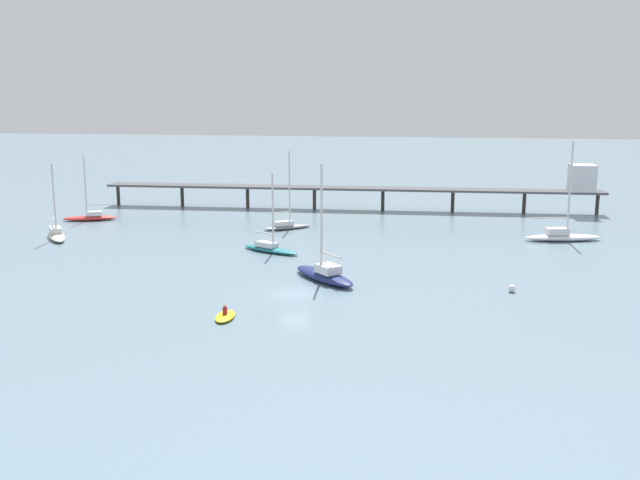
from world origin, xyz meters
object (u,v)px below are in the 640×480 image
pier (426,185)px  sailboat_white (562,235)px  dinghy_yellow (225,316)px  sailboat_navy (325,274)px  sailboat_red (91,216)px  sailboat_gray (287,224)px  mooring_buoy_outer (512,288)px  sailboat_cream (56,233)px  sailboat_teal (270,247)px

pier → sailboat_white: 24.32m
sailboat_white → dinghy_yellow: bearing=-132.3°
sailboat_navy → pier: bearing=77.2°
pier → sailboat_red: (-43.86, -13.75, -3.13)m
sailboat_white → sailboat_navy: sailboat_white is taller
sailboat_navy → dinghy_yellow: (-6.03, -12.19, -0.46)m
sailboat_gray → dinghy_yellow: 36.16m
sailboat_gray → sailboat_white: sailboat_white is taller
mooring_buoy_outer → sailboat_gray: bearing=133.9°
sailboat_white → sailboat_red: bearing=175.5°
sailboat_red → mooring_buoy_outer: size_ratio=12.85×
pier → sailboat_cream: 49.74m
sailboat_cream → sailboat_red: 11.70m
sailboat_white → sailboat_navy: 32.63m
sailboat_gray → sailboat_teal: bearing=-87.3°
sailboat_white → mooring_buoy_outer: 24.37m
sailboat_navy → dinghy_yellow: 13.61m
sailboat_navy → dinghy_yellow: sailboat_navy is taller
sailboat_red → sailboat_white: bearing=-4.5°
dinghy_yellow → sailboat_navy: bearing=63.7°
sailboat_gray → sailboat_teal: size_ratio=1.13×
sailboat_cream → sailboat_red: (-1.20, 11.64, -0.04)m
sailboat_red → sailboat_teal: 31.31m
sailboat_cream → sailboat_teal: 26.44m
sailboat_red → dinghy_yellow: sailboat_red is taller
sailboat_cream → mooring_buoy_outer: bearing=-17.7°
sailboat_teal → mooring_buoy_outer: 27.02m
sailboat_cream → dinghy_yellow: sailboat_cream is taller
sailboat_white → mooring_buoy_outer: bearing=-109.4°
sailboat_red → sailboat_gray: sailboat_gray is taller
dinghy_yellow → mooring_buoy_outer: 24.93m
mooring_buoy_outer → sailboat_red: bearing=151.7°
sailboat_red → dinghy_yellow: (28.79, -38.31, -0.36)m
sailboat_white → dinghy_yellow: sailboat_white is taller
pier → mooring_buoy_outer: 42.23m
pier → sailboat_cream: sailboat_cream is taller
sailboat_cream → sailboat_navy: 36.60m
sailboat_cream → mooring_buoy_outer: 52.64m
sailboat_teal → dinghy_yellow: 23.22m
sailboat_white → sailboat_teal: sailboat_white is taller
sailboat_red → sailboat_teal: size_ratio=1.02×
pier → sailboat_cream: bearing=-149.2°
pier → sailboat_gray: size_ratio=7.35×
sailboat_cream → mooring_buoy_outer: sailboat_cream is taller
pier → sailboat_white: (15.57, -18.44, -3.00)m
pier → sailboat_gray: 23.56m
pier → sailboat_cream: size_ratio=8.05×
sailboat_red → sailboat_teal: bearing=-28.9°
sailboat_red → sailboat_gray: 26.89m
sailboat_white → dinghy_yellow: 45.48m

